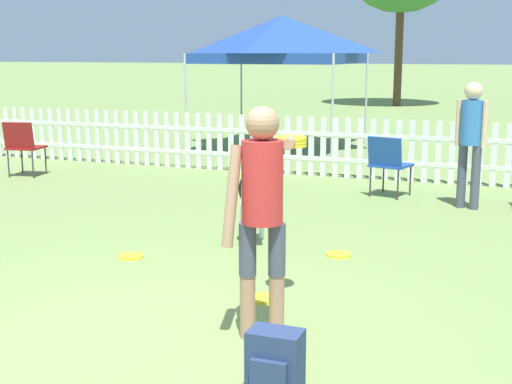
{
  "coord_description": "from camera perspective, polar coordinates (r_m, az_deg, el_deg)",
  "views": [
    {
      "loc": [
        2.34,
        -4.11,
        1.95
      ],
      "look_at": [
        0.22,
        1.54,
        0.77
      ],
      "focal_mm": 50.0,
      "sensor_mm": 36.0,
      "label": 1
    }
  ],
  "objects": [
    {
      "name": "folding_chair_center",
      "position": [
        9.87,
        10.54,
        2.47
      ],
      "size": [
        0.59,
        0.61,
        0.84
      ],
      "rotation": [
        0.0,
        0.0,
        2.88
      ],
      "color": "#333338",
      "rests_on": "ground_plane"
    },
    {
      "name": "ground_plane",
      "position": [
        5.12,
        -8.59,
        -11.46
      ],
      "size": [
        240.0,
        240.0,
        0.0
      ],
      "primitive_type": "plane",
      "color": "olive"
    },
    {
      "name": "leaping_dog",
      "position": [
        7.26,
        -0.27,
        0.27
      ],
      "size": [
        0.54,
        0.95,
        0.97
      ],
      "rotation": [
        0.0,
        0.0,
        -2.75
      ],
      "color": "black",
      "rests_on": "ground_plane"
    },
    {
      "name": "canopy_tent_main",
      "position": [
        14.66,
        2.06,
        12.1
      ],
      "size": [
        2.96,
        2.96,
        2.68
      ],
      "color": "silver",
      "rests_on": "ground_plane"
    },
    {
      "name": "handler_person",
      "position": [
        4.82,
        0.63,
        -0.2
      ],
      "size": [
        0.42,
        1.07,
        1.61
      ],
      "rotation": [
        0.0,
        0.0,
        0.39
      ],
      "color": "tan",
      "rests_on": "ground_plane"
    },
    {
      "name": "frisbee_midfield",
      "position": [
        7.03,
        6.64,
        -5.0
      ],
      "size": [
        0.25,
        0.25,
        0.02
      ],
      "color": "yellow",
      "rests_on": "ground_plane"
    },
    {
      "name": "frisbee_near_handler",
      "position": [
        7.04,
        -9.95,
        -5.07
      ],
      "size": [
        0.25,
        0.25,
        0.02
      ],
      "color": "yellow",
      "rests_on": "ground_plane"
    },
    {
      "name": "picket_fence",
      "position": [
        11.24,
        8.34,
        3.45
      ],
      "size": [
        21.25,
        0.04,
        0.95
      ],
      "color": "white",
      "rests_on": "ground_plane"
    },
    {
      "name": "backpack_on_grass",
      "position": [
        4.22,
        1.52,
        -13.56
      ],
      "size": [
        0.31,
        0.24,
        0.39
      ],
      "color": "navy",
      "rests_on": "ground_plane"
    },
    {
      "name": "spectator_standing",
      "position": [
        9.32,
        16.84,
        4.54
      ],
      "size": [
        0.4,
        0.27,
        1.6
      ],
      "rotation": [
        0.0,
        0.0,
        2.81
      ],
      "color": "#474C5B",
      "rests_on": "ground_plane"
    },
    {
      "name": "frisbee_near_dog",
      "position": [
        5.78,
        0.56,
        -8.51
      ],
      "size": [
        0.25,
        0.25,
        0.02
      ],
      "color": "yellow",
      "rests_on": "ground_plane"
    },
    {
      "name": "folding_chair_green_right",
      "position": [
        11.92,
        -18.14,
        3.7
      ],
      "size": [
        0.57,
        0.59,
        0.88
      ],
      "rotation": [
        0.0,
        0.0,
        3.3
      ],
      "color": "#333338",
      "rests_on": "ground_plane"
    }
  ]
}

